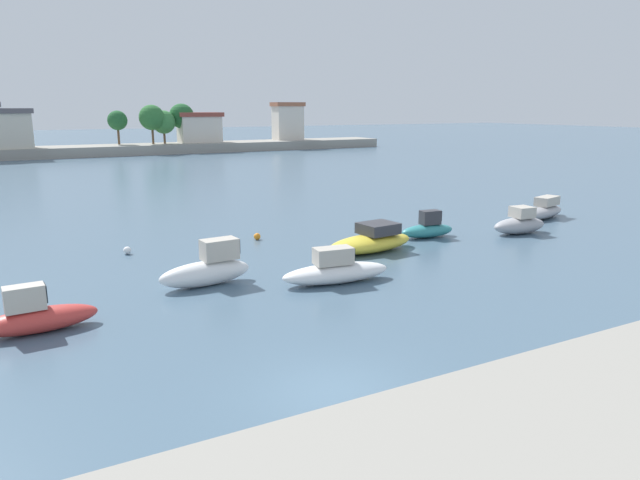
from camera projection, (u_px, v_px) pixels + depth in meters
name	position (u px, v px, depth m)	size (l,w,h in m)	color
ground_plane	(334.00, 392.00, 15.14)	(400.00, 400.00, 0.00)	#476075
moored_boat_1	(37.00, 316.00, 19.08)	(3.79, 1.37, 1.65)	#C63833
moored_boat_2	(208.00, 269.00, 24.14)	(4.03, 1.47, 1.91)	white
moored_boat_3	(336.00, 271.00, 24.49)	(4.93, 1.96, 1.55)	white
moored_boat_4	(372.00, 241.00, 29.84)	(5.28, 2.58, 1.45)	yellow
moored_boat_5	(428.00, 229.00, 33.04)	(3.40, 1.48, 1.56)	teal
moored_boat_6	(520.00, 223.00, 34.05)	(3.65, 1.69, 1.60)	#9E9EA3
moored_boat_7	(543.00, 210.00, 38.76)	(4.92, 2.66, 1.42)	#9E9EA3
mooring_buoy_0	(127.00, 250.00, 29.31)	(0.39, 0.39, 0.39)	white
mooring_buoy_4	(257.00, 236.00, 32.52)	(0.38, 0.38, 0.38)	orange
distant_shoreline	(51.00, 140.00, 85.85)	(109.86, 7.48, 8.16)	gray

